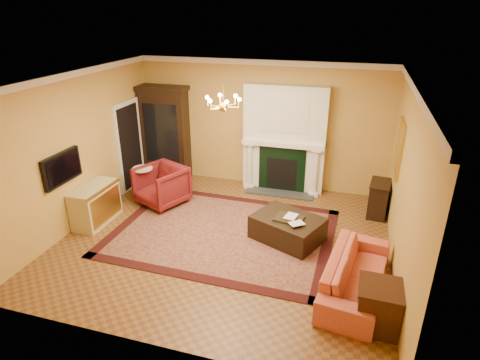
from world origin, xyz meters
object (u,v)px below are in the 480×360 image
at_px(china_cabinet, 166,135).
at_px(console_table, 378,199).
at_px(coral_sofa, 357,269).
at_px(commode, 96,205).
at_px(wingback_armchair, 161,184).
at_px(leather_ottoman, 287,228).
at_px(pedestal_table, 144,182).
at_px(end_table, 379,308).

height_order(china_cabinet, console_table, china_cabinet).
height_order(china_cabinet, coral_sofa, china_cabinet).
bearing_deg(commode, wingback_armchair, 51.67).
distance_m(china_cabinet, commode, 2.73).
bearing_deg(leather_ottoman, console_table, 65.90).
relative_size(pedestal_table, console_table, 1.11).
xyz_separation_m(coral_sofa, console_table, (0.38, 2.70, -0.05)).
relative_size(commode, leather_ottoman, 0.86).
xyz_separation_m(wingback_armchair, pedestal_table, (-0.46, 0.05, -0.02)).
distance_m(wingback_armchair, pedestal_table, 0.47).
bearing_deg(wingback_armchair, end_table, -5.56).
bearing_deg(wingback_armchair, coral_sofa, 0.07).
distance_m(wingback_armchair, console_table, 4.67).
bearing_deg(coral_sofa, console_table, -0.16).
bearing_deg(pedestal_table, china_cabinet, 93.72).
height_order(pedestal_table, console_table, pedestal_table).
distance_m(coral_sofa, leather_ottoman, 1.75).
height_order(coral_sofa, end_table, coral_sofa).
relative_size(china_cabinet, coral_sofa, 1.08).
xyz_separation_m(commode, leather_ottoman, (3.86, 0.43, -0.15)).
relative_size(coral_sofa, leather_ottoman, 1.69).
bearing_deg(wingback_armchair, leather_ottoman, 10.72).
height_order(wingback_armchair, console_table, wingback_armchair).
bearing_deg(coral_sofa, leather_ottoman, 54.89).
bearing_deg(coral_sofa, commode, 89.44).
height_order(end_table, leather_ottoman, end_table).
relative_size(wingback_armchair, console_table, 1.35).
distance_m(commode, console_table, 5.84).
distance_m(china_cabinet, leather_ottoman, 4.22).
bearing_deg(pedestal_table, coral_sofa, -22.41).
xyz_separation_m(console_table, leather_ottoman, (-1.65, -1.51, -0.11)).
distance_m(china_cabinet, console_table, 5.26).
distance_m(pedestal_table, leather_ottoman, 3.50).
xyz_separation_m(wingback_armchair, console_table, (4.60, 0.81, -0.12)).
xyz_separation_m(pedestal_table, coral_sofa, (4.69, -1.93, -0.06)).
relative_size(console_table, leather_ottoman, 0.59).
distance_m(coral_sofa, end_table, 0.78).
distance_m(wingback_armchair, coral_sofa, 4.63).
bearing_deg(leather_ottoman, wingback_armchair, -170.08).
xyz_separation_m(china_cabinet, console_table, (5.16, -0.66, -0.76)).
bearing_deg(china_cabinet, console_table, -9.51).
relative_size(china_cabinet, leather_ottoman, 1.83).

